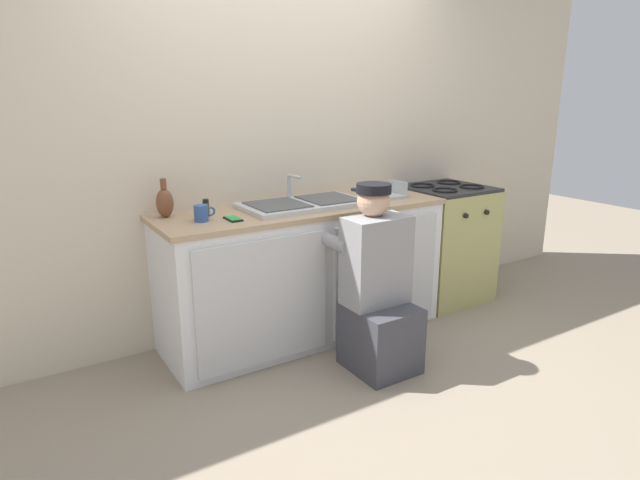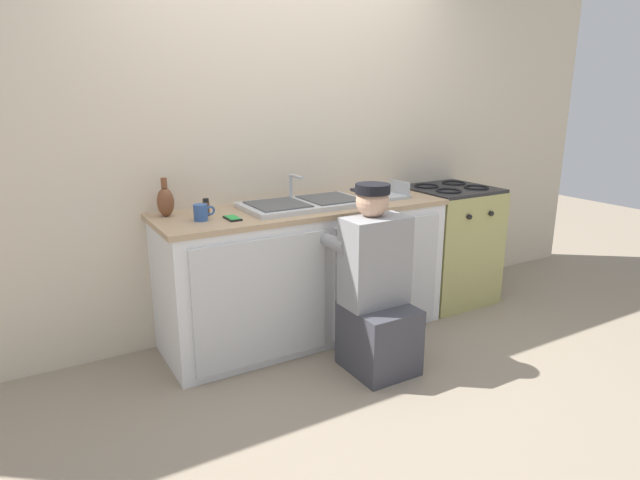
{
  "view_description": "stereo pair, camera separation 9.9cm",
  "coord_description": "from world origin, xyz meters",
  "px_view_note": "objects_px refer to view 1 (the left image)",
  "views": [
    {
      "loc": [
        -1.7,
        -2.62,
        1.6
      ],
      "look_at": [
        0.0,
        0.1,
        0.71
      ],
      "focal_mm": 30.0,
      "sensor_mm": 36.0,
      "label": 1
    },
    {
      "loc": [
        -1.62,
        -2.67,
        1.6
      ],
      "look_at": [
        0.0,
        0.1,
        0.71
      ],
      "focal_mm": 30.0,
      "sensor_mm": 36.0,
      "label": 2
    }
  ],
  "objects_px": {
    "spice_bottle_pepper": "(206,208)",
    "dish_rack_tray": "(384,194)",
    "vase_decorative": "(165,202)",
    "cell_phone": "(233,219)",
    "coffee_mug": "(202,213)",
    "plumber_person": "(377,294)",
    "stove_range": "(443,243)",
    "sink_double_basin": "(303,203)"
  },
  "relations": [
    {
      "from": "cell_phone",
      "to": "plumber_person",
      "type": "bearing_deg",
      "value": -37.22
    },
    {
      "from": "plumber_person",
      "to": "cell_phone",
      "type": "height_order",
      "value": "plumber_person"
    },
    {
      "from": "coffee_mug",
      "to": "spice_bottle_pepper",
      "type": "xyz_separation_m",
      "value": [
        0.06,
        0.1,
        0.0
      ]
    },
    {
      "from": "coffee_mug",
      "to": "spice_bottle_pepper",
      "type": "distance_m",
      "value": 0.12
    },
    {
      "from": "vase_decorative",
      "to": "cell_phone",
      "type": "height_order",
      "value": "vase_decorative"
    },
    {
      "from": "cell_phone",
      "to": "coffee_mug",
      "type": "relative_size",
      "value": 1.11
    },
    {
      "from": "stove_range",
      "to": "cell_phone",
      "type": "bearing_deg",
      "value": -176.69
    },
    {
      "from": "dish_rack_tray",
      "to": "cell_phone",
      "type": "bearing_deg",
      "value": -176.62
    },
    {
      "from": "sink_double_basin",
      "to": "plumber_person",
      "type": "xyz_separation_m",
      "value": [
        0.14,
        -0.62,
        -0.45
      ]
    },
    {
      "from": "stove_range",
      "to": "cell_phone",
      "type": "xyz_separation_m",
      "value": [
        -1.81,
        -0.1,
        0.44
      ]
    },
    {
      "from": "coffee_mug",
      "to": "spice_bottle_pepper",
      "type": "bearing_deg",
      "value": 57.95
    },
    {
      "from": "plumber_person",
      "to": "coffee_mug",
      "type": "relative_size",
      "value": 8.76
    },
    {
      "from": "sink_double_basin",
      "to": "cell_phone",
      "type": "relative_size",
      "value": 5.71
    },
    {
      "from": "dish_rack_tray",
      "to": "coffee_mug",
      "type": "bearing_deg",
      "value": -179.58
    },
    {
      "from": "spice_bottle_pepper",
      "to": "dish_rack_tray",
      "type": "distance_m",
      "value": 1.27
    },
    {
      "from": "stove_range",
      "to": "plumber_person",
      "type": "distance_m",
      "value": 1.29
    },
    {
      "from": "cell_phone",
      "to": "coffee_mug",
      "type": "distance_m",
      "value": 0.18
    },
    {
      "from": "plumber_person",
      "to": "spice_bottle_pepper",
      "type": "bearing_deg",
      "value": 138.94
    },
    {
      "from": "plumber_person",
      "to": "vase_decorative",
      "type": "bearing_deg",
      "value": 141.43
    },
    {
      "from": "stove_range",
      "to": "dish_rack_tray",
      "type": "relative_size",
      "value": 3.27
    },
    {
      "from": "spice_bottle_pepper",
      "to": "sink_double_basin",
      "type": "bearing_deg",
      "value": -5.02
    },
    {
      "from": "spice_bottle_pepper",
      "to": "dish_rack_tray",
      "type": "relative_size",
      "value": 0.37
    },
    {
      "from": "dish_rack_tray",
      "to": "spice_bottle_pepper",
      "type": "bearing_deg",
      "value": 175.75
    },
    {
      "from": "vase_decorative",
      "to": "cell_phone",
      "type": "xyz_separation_m",
      "value": [
        0.31,
        -0.27,
        -0.08
      ]
    },
    {
      "from": "sink_double_basin",
      "to": "coffee_mug",
      "type": "height_order",
      "value": "sink_double_basin"
    },
    {
      "from": "stove_range",
      "to": "spice_bottle_pepper",
      "type": "distance_m",
      "value": 1.97
    },
    {
      "from": "cell_phone",
      "to": "dish_rack_tray",
      "type": "relative_size",
      "value": 0.5
    },
    {
      "from": "stove_range",
      "to": "coffee_mug",
      "type": "height_order",
      "value": "coffee_mug"
    },
    {
      "from": "sink_double_basin",
      "to": "vase_decorative",
      "type": "distance_m",
      "value": 0.86
    },
    {
      "from": "coffee_mug",
      "to": "plumber_person",
      "type": "bearing_deg",
      "value": -34.2
    },
    {
      "from": "vase_decorative",
      "to": "coffee_mug",
      "type": "relative_size",
      "value": 1.83
    },
    {
      "from": "plumber_person",
      "to": "coffee_mug",
      "type": "height_order",
      "value": "plumber_person"
    },
    {
      "from": "vase_decorative",
      "to": "cell_phone",
      "type": "distance_m",
      "value": 0.42
    },
    {
      "from": "vase_decorative",
      "to": "plumber_person",
      "type": "bearing_deg",
      "value": -38.57
    },
    {
      "from": "spice_bottle_pepper",
      "to": "plumber_person",
      "type": "bearing_deg",
      "value": -41.06
    },
    {
      "from": "vase_decorative",
      "to": "stove_range",
      "type": "bearing_deg",
      "value": -4.53
    },
    {
      "from": "sink_double_basin",
      "to": "coffee_mug",
      "type": "relative_size",
      "value": 6.35
    },
    {
      "from": "stove_range",
      "to": "spice_bottle_pepper",
      "type": "relative_size",
      "value": 8.71
    },
    {
      "from": "stove_range",
      "to": "vase_decorative",
      "type": "xyz_separation_m",
      "value": [
        -2.12,
        0.17,
        0.53
      ]
    },
    {
      "from": "sink_double_basin",
      "to": "coffee_mug",
      "type": "distance_m",
      "value": 0.7
    },
    {
      "from": "sink_double_basin",
      "to": "stove_range",
      "type": "bearing_deg",
      "value": -0.1
    },
    {
      "from": "plumber_person",
      "to": "spice_bottle_pepper",
      "type": "distance_m",
      "value": 1.13
    }
  ]
}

